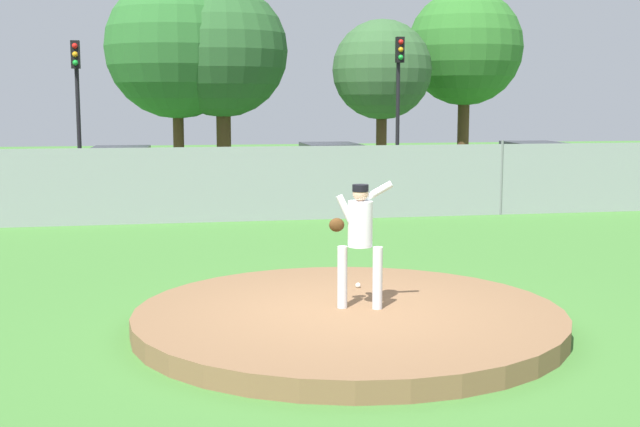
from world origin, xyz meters
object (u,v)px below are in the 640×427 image
(traffic_light_near, at_px, (77,89))
(pitcher_youth, at_px, (359,232))
(parked_car_charcoal, at_px, (537,168))
(parked_car_red, at_px, (121,177))
(baseball, at_px, (358,285))
(traffic_light_far, at_px, (399,84))
(parked_car_champagne, at_px, (331,172))

(traffic_light_near, bearing_deg, pitcher_youth, -74.03)
(parked_car_charcoal, bearing_deg, parked_car_red, -177.11)
(pitcher_youth, height_order, parked_car_charcoal, pitcher_youth)
(parked_car_red, bearing_deg, traffic_light_near, 110.05)
(parked_car_charcoal, height_order, traffic_light_near, traffic_light_near)
(parked_car_red, xyz_separation_m, parked_car_charcoal, (13.05, 0.66, 0.00))
(baseball, distance_m, parked_car_red, 13.50)
(baseball, xyz_separation_m, traffic_light_near, (-5.49, 17.09, 3.04))
(traffic_light_near, height_order, traffic_light_far, traffic_light_far)
(baseball, distance_m, parked_car_charcoal, 16.32)
(parked_car_charcoal, bearing_deg, baseball, -123.84)
(baseball, height_order, traffic_light_far, traffic_light_far)
(traffic_light_far, bearing_deg, baseball, -107.60)
(pitcher_youth, height_order, parked_car_red, pitcher_youth)
(parked_car_red, distance_m, parked_car_charcoal, 13.06)
(pitcher_youth, xyz_separation_m, baseball, (0.26, 1.18, -0.97))
(parked_car_charcoal, relative_size, parked_car_champagne, 1.17)
(traffic_light_near, bearing_deg, parked_car_red, -69.95)
(parked_car_red, distance_m, traffic_light_near, 5.15)
(pitcher_youth, height_order, baseball, pitcher_youth)
(parked_car_red, distance_m, parked_car_champagne, 6.23)
(baseball, bearing_deg, parked_car_champagne, 80.41)
(parked_car_charcoal, bearing_deg, parked_car_champagne, -178.26)
(pitcher_youth, distance_m, traffic_light_far, 19.82)
(baseball, xyz_separation_m, parked_car_red, (-3.96, 12.89, 0.48))
(parked_car_red, xyz_separation_m, traffic_light_far, (9.55, 4.73, 2.75))
(parked_car_red, relative_size, traffic_light_far, 0.81)
(parked_car_red, distance_m, traffic_light_far, 11.00)
(parked_car_red, bearing_deg, traffic_light_far, 26.34)
(baseball, xyz_separation_m, parked_car_charcoal, (9.09, 13.55, 0.49))
(traffic_light_far, bearing_deg, parked_car_charcoal, -49.34)
(pitcher_youth, xyz_separation_m, parked_car_champagne, (2.52, 14.52, -0.48))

